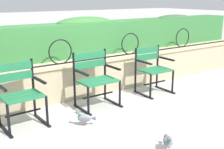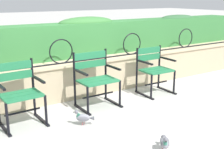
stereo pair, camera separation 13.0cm
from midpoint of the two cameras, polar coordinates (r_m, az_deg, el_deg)
The scene contains 9 objects.
ground_plane at distance 4.66m, azimuth -0.15°, elevation -6.79°, with size 60.00×60.00×0.00m, color #B7B5AF.
stone_wall at distance 5.29m, azimuth -5.68°, elevation -0.45°, with size 8.53×0.41×0.65m.
iron_arch_fence at distance 4.92m, azimuth -9.71°, elevation 4.09°, with size 7.97×0.02×0.42m.
hedge_row at distance 5.52m, azimuth -8.30°, elevation 7.11°, with size 8.36×0.51×0.74m.
park_chair_left at distance 4.18m, azimuth -18.57°, elevation -3.46°, with size 0.59×0.55×0.88m.
park_chair_centre at distance 4.67m, azimuth -4.11°, elevation -0.64°, with size 0.64×0.53×0.89m.
park_chair_right at distance 5.38m, azimuth 7.30°, elevation 1.22°, with size 0.59×0.53×0.84m.
pigeon_near_chairs at distance 3.50m, azimuth 9.88°, elevation -12.86°, with size 0.22×0.25×0.22m.
pigeon_far_side at distance 4.08m, azimuth -6.30°, elevation -8.48°, with size 0.26×0.20×0.22m.
Camera 1 is at (-2.50, -3.53, 1.74)m, focal length 46.41 mm.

